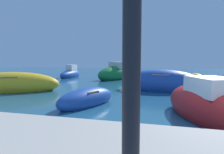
# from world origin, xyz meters

# --- Properties ---
(ground) EXTENTS (80.00, 80.00, 0.00)m
(ground) POSITION_xyz_m (0.00, 0.00, 0.00)
(ground) COLOR #1E5170
(moored_boat_0) EXTENTS (1.58, 3.43, 0.99)m
(moored_boat_0) POSITION_xyz_m (1.70, 14.01, 0.28)
(moored_boat_0) COLOR gold
(moored_boat_0) RESTS_ON ground
(moored_boat_2) EXTENTS (5.78, 2.44, 1.93)m
(moored_boat_2) POSITION_xyz_m (-1.84, 6.91, 0.54)
(moored_boat_2) COLOR #1E479E
(moored_boat_2) RESTS_ON ground
(moored_boat_3) EXTENTS (6.59, 4.29, 1.74)m
(moored_boat_3) POSITION_xyz_m (-11.83, 3.89, 0.48)
(moored_boat_3) COLOR gold
(moored_boat_3) RESTS_ON ground
(moored_boat_4) EXTENTS (2.53, 3.71, 1.11)m
(moored_boat_4) POSITION_xyz_m (-5.34, 1.48, 0.31)
(moored_boat_4) COLOR #1E479E
(moored_boat_4) RESTS_ON ground
(moored_boat_5) EXTENTS (4.36, 6.08, 2.34)m
(moored_boat_5) POSITION_xyz_m (-6.63, 13.77, 0.62)
(moored_boat_5) COLOR #197233
(moored_boat_5) RESTS_ON ground
(moored_boat_6) EXTENTS (3.36, 4.74, 1.96)m
(moored_boat_6) POSITION_xyz_m (-0.23, 0.63, 0.53)
(moored_boat_6) COLOR #B21E1E
(moored_boat_6) RESTS_ON ground
(moored_boat_8) EXTENTS (1.48, 4.27, 1.78)m
(moored_boat_8) POSITION_xyz_m (-12.58, 14.33, 0.43)
(moored_boat_8) COLOR #1E479E
(moored_boat_8) RESTS_ON ground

